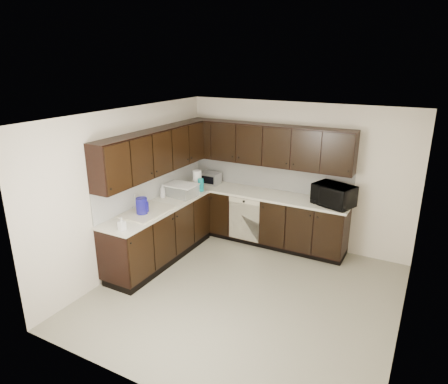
{
  "coord_description": "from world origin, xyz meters",
  "views": [
    {
      "loc": [
        2.06,
        -4.45,
        3.17
      ],
      "look_at": [
        -0.66,
        0.6,
        1.25
      ],
      "focal_mm": 32.0,
      "sensor_mm": 36.0,
      "label": 1
    }
  ],
  "objects_px": {
    "blue_pitcher": "(142,206)",
    "microwave": "(334,195)",
    "toaster_oven": "(211,178)",
    "sink": "(147,216)",
    "storage_bin": "(181,190)"
  },
  "relations": [
    {
      "from": "toaster_oven",
      "to": "storage_bin",
      "type": "height_order",
      "value": "toaster_oven"
    },
    {
      "from": "storage_bin",
      "to": "blue_pitcher",
      "type": "height_order",
      "value": "blue_pitcher"
    },
    {
      "from": "microwave",
      "to": "toaster_oven",
      "type": "distance_m",
      "value": 2.31
    },
    {
      "from": "toaster_oven",
      "to": "blue_pitcher",
      "type": "xyz_separation_m",
      "value": [
        -0.12,
        -1.85,
        0.02
      ]
    },
    {
      "from": "microwave",
      "to": "blue_pitcher",
      "type": "relative_size",
      "value": 2.35
    },
    {
      "from": "microwave",
      "to": "storage_bin",
      "type": "height_order",
      "value": "microwave"
    },
    {
      "from": "sink",
      "to": "microwave",
      "type": "bearing_deg",
      "value": 34.38
    },
    {
      "from": "storage_bin",
      "to": "toaster_oven",
      "type": "bearing_deg",
      "value": 83.49
    },
    {
      "from": "toaster_oven",
      "to": "blue_pitcher",
      "type": "distance_m",
      "value": 1.85
    },
    {
      "from": "sink",
      "to": "blue_pitcher",
      "type": "height_order",
      "value": "same"
    },
    {
      "from": "blue_pitcher",
      "to": "microwave",
      "type": "bearing_deg",
      "value": 34.68
    },
    {
      "from": "sink",
      "to": "storage_bin",
      "type": "distance_m",
      "value": 0.92
    },
    {
      "from": "storage_bin",
      "to": "blue_pitcher",
      "type": "distance_m",
      "value": 1.01
    },
    {
      "from": "microwave",
      "to": "toaster_oven",
      "type": "bearing_deg",
      "value": -162.37
    },
    {
      "from": "microwave",
      "to": "storage_bin",
      "type": "relative_size",
      "value": 1.23
    }
  ]
}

